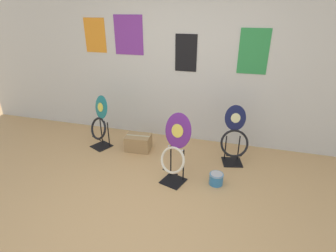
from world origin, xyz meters
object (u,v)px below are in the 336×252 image
(toilet_seat_display_teal_sax, at_px, (100,123))
(paint_can, at_px, (216,179))
(toilet_seat_display_navy_moon, at_px, (234,137))
(toilet_seat_display_purple_note, at_px, (175,148))
(storage_box, at_px, (138,143))

(toilet_seat_display_teal_sax, xyz_separation_m, paint_can, (1.94, -0.52, -0.34))
(toilet_seat_display_navy_moon, bearing_deg, toilet_seat_display_purple_note, -136.19)
(toilet_seat_display_teal_sax, xyz_separation_m, toilet_seat_display_purple_note, (1.41, -0.58, 0.06))
(toilet_seat_display_teal_sax, distance_m, paint_can, 2.04)
(toilet_seat_display_teal_sax, height_order, paint_can, toilet_seat_display_teal_sax)
(toilet_seat_display_purple_note, distance_m, paint_can, 0.68)
(toilet_seat_display_navy_moon, distance_m, toilet_seat_display_teal_sax, 2.11)
(paint_can, bearing_deg, toilet_seat_display_purple_note, -173.38)
(toilet_seat_display_teal_sax, bearing_deg, storage_box, 5.56)
(toilet_seat_display_teal_sax, height_order, storage_box, toilet_seat_display_teal_sax)
(toilet_seat_display_navy_moon, distance_m, storage_box, 1.51)
(toilet_seat_display_teal_sax, xyz_separation_m, storage_box, (0.63, 0.06, -0.30))
(toilet_seat_display_teal_sax, relative_size, toilet_seat_display_purple_note, 0.92)
(toilet_seat_display_teal_sax, distance_m, toilet_seat_display_purple_note, 1.52)
(toilet_seat_display_purple_note, relative_size, storage_box, 2.25)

